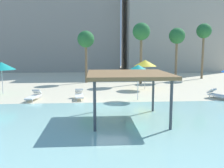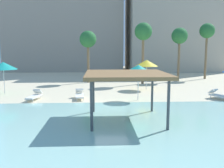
# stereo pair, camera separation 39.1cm
# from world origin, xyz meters

# --- Properties ---
(ground_plane) EXTENTS (80.00, 80.00, 0.00)m
(ground_plane) POSITION_xyz_m (0.00, 0.00, 0.00)
(ground_plane) COLOR beige
(lagoon_water) EXTENTS (44.00, 13.50, 0.04)m
(lagoon_water) POSITION_xyz_m (0.00, -5.25, 0.02)
(lagoon_water) COLOR #99D1C6
(lagoon_water) RESTS_ON ground
(shade_pavilion) EXTENTS (4.27, 4.27, 2.58)m
(shade_pavilion) POSITION_xyz_m (0.72, -2.93, 2.42)
(shade_pavilion) COLOR #42474C
(shade_pavilion) RESTS_ON ground
(beach_umbrella_yellow_1) EXTENTS (2.16, 2.16, 2.81)m
(beach_umbrella_yellow_1) POSITION_xyz_m (3.78, 7.46, 2.51)
(beach_umbrella_yellow_1) COLOR silver
(beach_umbrella_yellow_1) RESTS_ON ground
(beach_umbrella_teal_2) EXTENTS (1.91, 1.91, 2.67)m
(beach_umbrella_teal_2) POSITION_xyz_m (2.20, 2.42, 2.40)
(beach_umbrella_teal_2) COLOR silver
(beach_umbrella_teal_2) RESTS_ON ground
(beach_umbrella_teal_3) EXTENTS (2.31, 2.31, 2.74)m
(beach_umbrella_teal_3) POSITION_xyz_m (-8.88, 5.69, 2.42)
(beach_umbrella_teal_3) COLOR silver
(beach_umbrella_teal_3) RESTS_ON ground
(lounge_chair_0) EXTENTS (0.77, 1.94, 0.74)m
(lounge_chair_0) POSITION_xyz_m (-2.24, 3.15, 0.33)
(lounge_chair_0) COLOR white
(lounge_chair_0) RESTS_ON ground
(lounge_chair_1) EXTENTS (1.38, 1.97, 0.74)m
(lounge_chair_1) POSITION_xyz_m (8.48, 2.45, 0.33)
(lounge_chair_1) COLOR white
(lounge_chair_1) RESTS_ON ground
(lounge_chair_3) EXTENTS (0.91, 1.97, 0.74)m
(lounge_chair_3) POSITION_xyz_m (-5.61, 2.95, 0.33)
(lounge_chair_3) COLOR white
(lounge_chair_3) RESTS_ON ground
(palm_tree_0) EXTENTS (1.90, 1.90, 7.10)m
(palm_tree_0) POSITION_xyz_m (13.00, 15.58, 5.95)
(palm_tree_0) COLOR brown
(palm_tree_0) RESTS_ON ground
(palm_tree_1) EXTENTS (1.90, 1.90, 5.90)m
(palm_tree_1) POSITION_xyz_m (-1.98, 12.74, 4.82)
(palm_tree_1) COLOR brown
(palm_tree_1) RESTS_ON ground
(palm_tree_2) EXTENTS (1.90, 1.90, 6.68)m
(palm_tree_2) POSITION_xyz_m (4.07, 11.24, 5.55)
(palm_tree_2) COLOR brown
(palm_tree_2) RESTS_ON ground
(palm_tree_3) EXTENTS (1.90, 1.90, 6.35)m
(palm_tree_3) POSITION_xyz_m (8.81, 13.52, 5.24)
(palm_tree_3) COLOR brown
(palm_tree_3) RESTS_ON ground
(hotel_block_0) EXTENTS (20.22, 9.61, 21.04)m
(hotel_block_0) POSITION_xyz_m (-6.76, 30.74, 10.52)
(hotel_block_0) COLOR #9E9384
(hotel_block_0) RESTS_ON ground
(hotel_block_1) EXTENTS (16.35, 11.69, 18.96)m
(hotel_block_1) POSITION_xyz_m (12.72, 29.51, 9.48)
(hotel_block_1) COLOR #B2A893
(hotel_block_1) RESTS_ON ground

